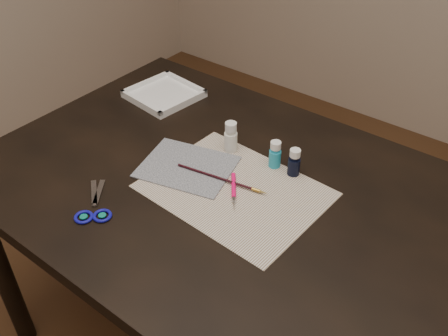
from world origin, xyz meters
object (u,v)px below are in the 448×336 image
Objects in this scene: canvas at (187,167)px; paint_bottle_navy at (294,162)px; scissors at (92,201)px; palette_tray at (164,94)px; paint_bottle_white at (231,137)px; paint_bottle_cyan at (275,154)px; paper at (235,190)px.

canvas is 0.29m from paint_bottle_navy.
scissors is 0.54m from palette_tray.
paint_bottle_white is 1.15× the size of paint_bottle_cyan.
paint_bottle_navy is 0.44× the size of scissors.
palette_tray reaches higher than canvas.
paper is at bearing 0.99° from canvas.
scissors is at bearing -109.45° from paint_bottle_white.
canvas is at bearing -148.09° from paint_bottle_navy.
scissors is (-0.27, -0.40, -0.03)m from paint_bottle_cyan.
canvas is 0.24m from paint_bottle_cyan.
canvas is 0.15m from paint_bottle_white.
scissors is at bearing -129.80° from paint_bottle_navy.
paper is 0.53m from palette_tray.
paint_bottle_white is 0.41m from scissors.
paper is 0.36m from scissors.
paint_bottle_cyan is at bearing -85.49° from scissors.
paint_bottle_cyan is at bearing -178.88° from paint_bottle_navy.
paint_bottle_navy reaches higher than palette_tray.
paint_bottle_white is (0.04, 0.14, 0.04)m from canvas.
paint_bottle_cyan and paint_bottle_navy have the same top height.
paint_bottle_white is 0.37m from palette_tray.
paint_bottle_cyan reaches higher than scissors.
scissors reaches higher than canvas.
paint_bottle_navy is at bearing 4.04° from paint_bottle_white.
palette_tray is at bearing 142.02° from canvas.
paint_bottle_cyan is (0.14, 0.01, -0.01)m from paint_bottle_white.
paint_bottle_navy reaches higher than scissors.
canvas is 1.19× the size of palette_tray.
scissors is (-0.25, -0.25, 0.00)m from paper.
paint_bottle_navy reaches higher than canvas.
scissors is at bearing -124.55° from paint_bottle_cyan.
paper is 0.17m from paint_bottle_navy.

